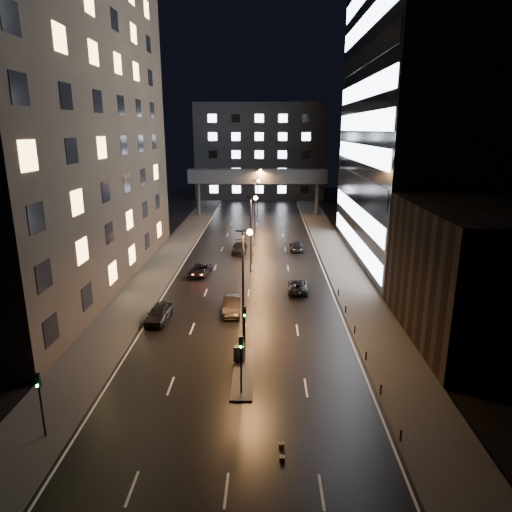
# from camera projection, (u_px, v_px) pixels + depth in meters

# --- Properties ---
(ground) EXTENTS (160.00, 160.00, 0.00)m
(ground) POSITION_uv_depth(u_px,v_px,m) (254.00, 249.00, 72.12)
(ground) COLOR black
(ground) RESTS_ON ground
(sidewalk_left) EXTENTS (5.00, 110.00, 0.15)m
(sidewalk_left) POSITION_uv_depth(u_px,v_px,m) (169.00, 257.00, 67.57)
(sidewalk_left) COLOR #383533
(sidewalk_left) RESTS_ON ground
(sidewalk_right) EXTENTS (5.00, 110.00, 0.15)m
(sidewalk_right) POSITION_uv_depth(u_px,v_px,m) (338.00, 258.00, 67.00)
(sidewalk_right) COLOR #383533
(sidewalk_right) RESTS_ON ground
(building_left) EXTENTS (15.00, 48.00, 40.00)m
(building_left) POSITION_uv_depth(u_px,v_px,m) (52.00, 114.00, 51.86)
(building_left) COLOR #2D2319
(building_left) RESTS_ON ground
(building_right_low) EXTENTS (10.00, 18.00, 12.00)m
(building_right_low) POSITION_uv_depth(u_px,v_px,m) (470.00, 274.00, 40.20)
(building_right_low) COLOR black
(building_right_low) RESTS_ON ground
(building_right_glass) EXTENTS (20.00, 36.00, 45.00)m
(building_right_glass) POSITION_uv_depth(u_px,v_px,m) (437.00, 97.00, 61.66)
(building_right_glass) COLOR black
(building_right_glass) RESTS_ON ground
(building_far) EXTENTS (34.00, 14.00, 25.00)m
(building_far) POSITION_uv_depth(u_px,v_px,m) (260.00, 151.00, 124.63)
(building_far) COLOR #333335
(building_far) RESTS_ON ground
(skybridge) EXTENTS (30.00, 3.00, 10.00)m
(skybridge) POSITION_uv_depth(u_px,v_px,m) (258.00, 177.00, 98.78)
(skybridge) COLOR #333335
(skybridge) RESTS_ON ground
(median_island) EXTENTS (1.60, 8.00, 0.15)m
(median_island) POSITION_uv_depth(u_px,v_px,m) (243.00, 372.00, 35.50)
(median_island) COLOR #383533
(median_island) RESTS_ON ground
(traffic_signal_near) EXTENTS (0.28, 0.34, 4.40)m
(traffic_signal_near) POSITION_uv_depth(u_px,v_px,m) (245.00, 323.00, 37.09)
(traffic_signal_near) COLOR black
(traffic_signal_near) RESTS_ON median_island
(traffic_signal_far) EXTENTS (0.28, 0.34, 4.40)m
(traffic_signal_far) POSITION_uv_depth(u_px,v_px,m) (241.00, 355.00, 31.80)
(traffic_signal_far) COLOR black
(traffic_signal_far) RESTS_ON median_island
(traffic_signal_corner) EXTENTS (0.28, 0.34, 4.40)m
(traffic_signal_corner) POSITION_uv_depth(u_px,v_px,m) (40.00, 395.00, 27.29)
(traffic_signal_corner) COLOR black
(traffic_signal_corner) RESTS_ON ground
(bollard_row) EXTENTS (0.12, 25.12, 0.90)m
(bollard_row) POSITION_uv_depth(u_px,v_px,m) (360.00, 343.00, 39.51)
(bollard_row) COLOR black
(bollard_row) RESTS_ON ground
(streetlight_near) EXTENTS (1.45, 0.50, 10.15)m
(streetlight_near) POSITION_uv_depth(u_px,v_px,m) (245.00, 270.00, 39.56)
(streetlight_near) COLOR black
(streetlight_near) RESTS_ON ground
(streetlight_mid_a) EXTENTS (1.45, 0.50, 10.15)m
(streetlight_mid_a) POSITION_uv_depth(u_px,v_px,m) (252.00, 224.00, 58.82)
(streetlight_mid_a) COLOR black
(streetlight_mid_a) RESTS_ON ground
(streetlight_mid_b) EXTENTS (1.45, 0.50, 10.15)m
(streetlight_mid_b) POSITION_uv_depth(u_px,v_px,m) (256.00, 201.00, 78.08)
(streetlight_mid_b) COLOR black
(streetlight_mid_b) RESTS_ON ground
(streetlight_far) EXTENTS (1.45, 0.50, 10.15)m
(streetlight_far) POSITION_uv_depth(u_px,v_px,m) (258.00, 187.00, 97.34)
(streetlight_far) COLOR black
(streetlight_far) RESTS_ON ground
(car_away_a) EXTENTS (2.26, 4.97, 1.66)m
(car_away_a) POSITION_uv_depth(u_px,v_px,m) (159.00, 313.00, 44.87)
(car_away_a) COLOR black
(car_away_a) RESTS_ON ground
(car_away_b) EXTENTS (2.02, 5.06, 1.64)m
(car_away_b) POSITION_uv_depth(u_px,v_px,m) (232.00, 305.00, 46.95)
(car_away_b) COLOR black
(car_away_b) RESTS_ON ground
(car_away_c) EXTENTS (2.89, 5.19, 1.37)m
(car_away_c) POSITION_uv_depth(u_px,v_px,m) (200.00, 270.00, 59.14)
(car_away_c) COLOR black
(car_away_c) RESTS_ON ground
(car_away_d) EXTENTS (2.26, 5.28, 1.52)m
(car_away_d) POSITION_uv_depth(u_px,v_px,m) (240.00, 248.00, 70.10)
(car_away_d) COLOR black
(car_away_d) RESTS_ON ground
(car_toward_a) EXTENTS (2.48, 4.91, 1.33)m
(car_toward_a) POSITION_uv_depth(u_px,v_px,m) (298.00, 286.00, 53.15)
(car_toward_a) COLOR black
(car_toward_a) RESTS_ON ground
(car_toward_b) EXTENTS (2.00, 4.90, 1.42)m
(car_toward_b) POSITION_uv_depth(u_px,v_px,m) (297.00, 246.00, 71.40)
(car_toward_b) COLOR black
(car_toward_b) RESTS_ON ground
(utility_cabinet) EXTENTS (0.97, 0.75, 1.24)m
(utility_cabinet) POSITION_uv_depth(u_px,v_px,m) (239.00, 354.00, 36.92)
(utility_cabinet) COLOR #474749
(utility_cabinet) RESTS_ON median_island
(cone_a) EXTENTS (0.38, 0.38, 0.45)m
(cone_a) POSITION_uv_depth(u_px,v_px,m) (282.00, 458.00, 26.02)
(cone_a) COLOR red
(cone_a) RESTS_ON ground
(cone_b) EXTENTS (0.46, 0.46, 0.45)m
(cone_b) POSITION_uv_depth(u_px,v_px,m) (281.00, 444.00, 27.14)
(cone_b) COLOR #F2510C
(cone_b) RESTS_ON ground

